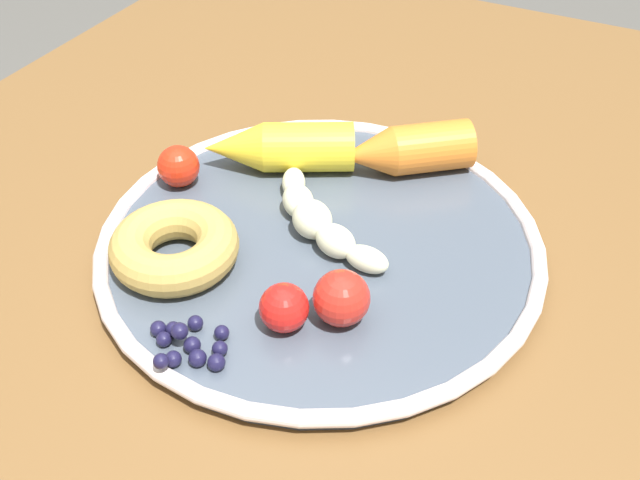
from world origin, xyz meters
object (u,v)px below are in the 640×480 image
Objects in this scene: carrot_yellow at (279,147)px; blueberry_pile at (188,344)px; banana at (318,220)px; tomato_far at (284,308)px; dining_table at (318,353)px; tomato_near at (178,166)px; carrot_orange at (405,150)px; donut at (174,246)px; tomato_mid at (341,298)px; plate at (320,243)px.

blueberry_pile is at bearing 13.21° from carrot_yellow.
tomato_far reaches higher than banana.
tomato_near is (-0.04, -0.15, 0.12)m from dining_table.
carrot_orange is 0.26m from blueberry_pile.
tomato_near reaches higher than banana.
blueberry_pile is at bearing -7.88° from banana.
tomato_far is (0.10, 0.16, -0.00)m from tomato_near.
blueberry_pile is (0.07, 0.06, -0.01)m from donut.
carrot_orange is at bearing -171.44° from tomato_mid.
dining_table is 0.17m from blueberry_pile.
banana is (-0.03, -0.02, 0.12)m from dining_table.
tomato_mid reaches higher than tomato_far.
carrot_yellow is 0.22m from blueberry_pile.
dining_table is at bearing 117.65° from donut.
carrot_orange is at bearing 174.48° from dining_table.
tomato_near is at bearing -143.35° from blueberry_pile.
carrot_orange is 3.27× the size of tomato_near.
donut is (0.05, -0.09, 0.12)m from dining_table.
plate is 8.78× the size of tomato_mid.
dining_table is at bearing 26.60° from banana.
carrot_orange is at bearing 150.25° from donut.
tomato_mid is at bearing 66.94° from tomato_near.
banana is 1.10× the size of carrot_orange.
tomato_far is (0.02, 0.10, 0.00)m from donut.
tomato_near is at bearing -47.82° from carrot_yellow.
tomato_far is at bearing 13.99° from banana.
tomato_near is at bearing -146.76° from donut.
blueberry_pile is 1.75× the size of tomato_near.
blueberry_pile reaches higher than dining_table.
tomato_mid reaches higher than blueberry_pile.
carrot_yellow is (-0.07, -0.08, 0.02)m from plate.
banana is 3.60× the size of tomato_near.
tomato_mid reaches higher than tomato_near.
tomato_mid reaches higher than dining_table.
plate is 10.12× the size of tomato_far.
banana is 0.11m from donut.
plate is at bearing -143.38° from tomato_mid.
donut is at bearing -29.75° from carrot_orange.
tomato_mid is (0.18, 0.03, -0.00)m from carrot_orange.
carrot_yellow reaches higher than banana.
banana is 0.13m from tomato_near.
blueberry_pile is (0.12, -0.04, 0.11)m from dining_table.
dining_table is 0.18m from carrot_yellow.
donut reaches higher than banana.
tomato_near is at bearing -103.28° from dining_table.
carrot_yellow reaches higher than tomato_near.
tomato_near is 0.90× the size of tomato_mid.
carrot_orange is 0.21m from tomato_far.
tomato_near is at bearing -113.06° from tomato_mid.
tomato_mid is at bearing 133.04° from blueberry_pile.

